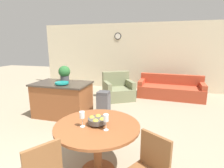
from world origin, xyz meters
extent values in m
cube|color=beige|center=(0.00, 6.34, 1.35)|extent=(8.00, 0.06, 2.70)
cylinder|color=black|center=(-0.63, 6.30, 2.18)|extent=(0.28, 0.02, 0.28)
cylinder|color=white|center=(-0.63, 6.29, 2.18)|extent=(0.22, 0.01, 0.22)
cylinder|color=brown|center=(0.33, 1.14, 0.38)|extent=(0.12, 0.12, 0.68)
cylinder|color=brown|center=(0.33, 1.14, 0.74)|extent=(1.18, 1.18, 0.03)
cube|color=brown|center=(0.04, 0.34, 0.66)|extent=(0.24, 0.35, 0.42)
cube|color=brown|center=(1.12, 0.85, 0.66)|extent=(0.35, 0.24, 0.42)
cylinder|color=#4C4742|center=(0.33, 1.14, 0.77)|extent=(0.10, 0.10, 0.03)
cylinder|color=#4C4742|center=(0.33, 1.14, 0.82)|extent=(0.25, 0.25, 0.07)
sphere|color=gold|center=(0.41, 1.12, 0.84)|extent=(0.08, 0.08, 0.08)
sphere|color=gold|center=(0.32, 1.22, 0.84)|extent=(0.08, 0.08, 0.08)
sphere|color=gold|center=(0.25, 1.15, 0.84)|extent=(0.08, 0.08, 0.08)
sphere|color=gold|center=(0.34, 1.06, 0.84)|extent=(0.08, 0.08, 0.08)
cylinder|color=silver|center=(0.16, 1.03, 0.76)|extent=(0.06, 0.06, 0.01)
cylinder|color=silver|center=(0.16, 1.03, 0.82)|extent=(0.01, 0.01, 0.12)
cylinder|color=silver|center=(0.16, 1.03, 0.93)|extent=(0.07, 0.07, 0.09)
cylinder|color=silver|center=(0.49, 1.02, 0.76)|extent=(0.06, 0.06, 0.01)
cylinder|color=silver|center=(0.49, 1.02, 0.82)|extent=(0.01, 0.01, 0.12)
cylinder|color=silver|center=(0.49, 1.02, 0.93)|extent=(0.07, 0.07, 0.09)
cube|color=brown|center=(-1.28, 2.90, 0.42)|extent=(1.36, 0.83, 0.84)
cube|color=#42382D|center=(-1.28, 2.90, 0.86)|extent=(1.42, 0.89, 0.04)
cylinder|color=teal|center=(-1.16, 2.71, 0.90)|extent=(0.11, 0.11, 0.02)
cylinder|color=teal|center=(-1.16, 2.71, 0.93)|extent=(0.33, 0.33, 0.04)
cylinder|color=#4C4C51|center=(-1.32, 3.14, 0.95)|extent=(0.23, 0.23, 0.14)
sphere|color=#2D6B33|center=(-1.32, 3.14, 1.14)|extent=(0.31, 0.31, 0.31)
cube|color=#56565B|center=(-0.22, 3.11, 0.30)|extent=(0.30, 0.30, 0.60)
cube|color=#49494E|center=(-0.22, 3.11, 0.64)|extent=(0.29, 0.28, 0.08)
cube|color=#B24228|center=(1.52, 5.32, 0.21)|extent=(2.24, 1.03, 0.42)
cube|color=#B24228|center=(1.54, 5.67, 0.60)|extent=(2.19, 0.33, 0.36)
cube|color=#B24228|center=(0.51, 5.38, 0.29)|extent=(0.21, 0.84, 0.58)
cube|color=#B24228|center=(2.53, 5.26, 0.29)|extent=(0.21, 0.84, 0.58)
cube|color=#7A7F5B|center=(-0.19, 4.65, 0.20)|extent=(1.26, 1.23, 0.40)
cube|color=#7A7F5B|center=(-0.37, 4.94, 0.66)|extent=(0.91, 0.65, 0.51)
cube|color=#7A7F5B|center=(-0.54, 4.44, 0.32)|extent=(0.52, 0.75, 0.63)
cube|color=#7A7F5B|center=(0.15, 4.86, 0.32)|extent=(0.52, 0.75, 0.63)
camera|label=1|loc=(1.12, -0.96, 1.84)|focal=28.00mm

